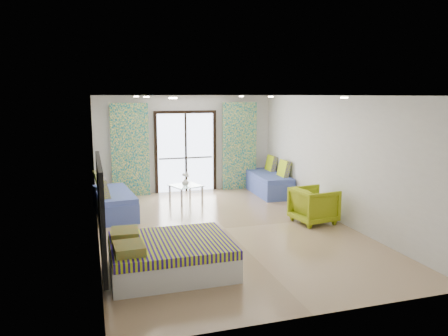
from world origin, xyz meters
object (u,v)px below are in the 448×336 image
object	(u,v)px
coffee_table	(186,187)
armchair	(314,204)
daybed_left	(114,202)
daybed_right	(268,182)
bed	(170,256)

from	to	relation	value
coffee_table	armchair	bearing A→B (deg)	-48.35
coffee_table	armchair	distance (m)	3.38
daybed_left	daybed_right	xyz separation A→B (m)	(4.24, 0.99, 0.01)
bed	daybed_left	xyz separation A→B (m)	(-0.64, 3.62, 0.03)
bed	daybed_left	size ratio (longest dim) A/B	0.91
armchair	daybed_right	bearing A→B (deg)	-10.77
daybed_right	coffee_table	bearing A→B (deg)	-169.34
bed	coffee_table	size ratio (longest dim) A/B	2.11
daybed_left	coffee_table	xyz separation A→B (m)	(1.82, 0.62, 0.11)
daybed_left	armchair	distance (m)	4.49
daybed_right	armchair	distance (m)	2.91
daybed_right	coffee_table	xyz separation A→B (m)	(-2.42, -0.37, 0.10)
daybed_right	armchair	xyz separation A→B (m)	(-0.17, -2.90, 0.11)
coffee_table	armchair	xyz separation A→B (m)	(2.25, -2.53, 0.01)
daybed_right	bed	bearing A→B (deg)	-125.95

